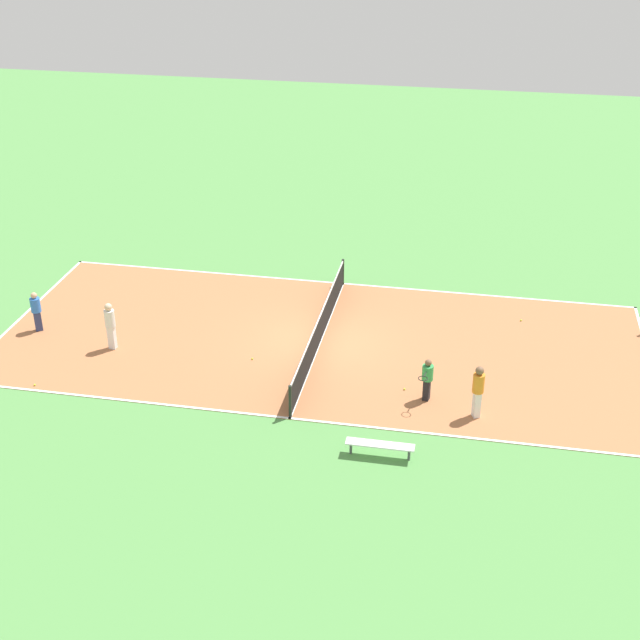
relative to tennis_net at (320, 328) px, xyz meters
The scene contains 12 objects.
ground_plane 0.59m from the tennis_net, ahead, with size 80.00×80.00×0.00m, color #518E47.
court_surface 0.58m from the tennis_net, ahead, with size 10.03×22.96×0.02m.
tennis_net is the anchor object (origin of this frame).
bench 7.05m from the tennis_net, 25.16° to the left, with size 0.36×2.00×0.45m.
player_near_blue 10.35m from the tennis_net, 83.98° to the right, with size 0.50×0.50×1.52m.
player_center_orange 6.81m from the tennis_net, 56.35° to the left, with size 0.47×0.47×1.78m.
player_far_white 7.35m from the tennis_net, 75.44° to the right, with size 0.39×0.39×1.76m.
player_far_green 5.10m from the tennis_net, 52.74° to the left, with size 0.98×0.49×1.46m.
tennis_ball_left_sideline 7.71m from the tennis_net, 112.81° to the left, with size 0.07×0.07×0.07m, color #CCE033.
tennis_ball_midcourt 9.86m from the tennis_net, 61.47° to the right, with size 0.07×0.07×0.07m, color #CCE033.
tennis_ball_near_net 4.28m from the tennis_net, 51.33° to the left, with size 0.07×0.07×0.07m, color #CCE033.
tennis_ball_far_baseline 2.72m from the tennis_net, 50.52° to the right, with size 0.07×0.07×0.07m, color #CCE033.
Camera 1 is at (27.37, 5.28, 15.55)m, focal length 50.00 mm.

